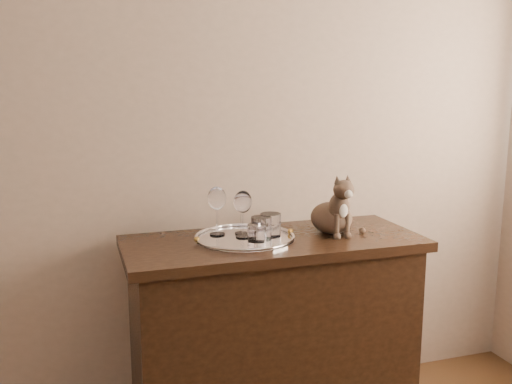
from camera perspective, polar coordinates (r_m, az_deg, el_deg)
wall_back at (r=2.41m, az=-14.47°, el=7.74°), size 4.00×0.10×2.70m
sideboard at (r=2.45m, az=1.70°, el=-14.30°), size 1.20×0.50×0.85m
tray at (r=2.28m, az=-1.11°, el=-4.71°), size 0.40×0.40×0.01m
wine_glass_a at (r=2.31m, az=-3.92°, el=-1.89°), size 0.08×0.08×0.20m
wine_glass_b at (r=2.32m, az=-1.48°, el=-2.14°), size 0.07×0.07×0.17m
wine_glass_d at (r=2.27m, az=-1.31°, el=-2.21°), size 0.07×0.07×0.19m
tumbler_a at (r=2.25m, az=0.53°, el=-3.64°), size 0.08×0.08×0.09m
tumbler_b at (r=2.17m, az=0.08°, el=-4.30°), size 0.07×0.07×0.08m
tumbler_c at (r=2.29m, az=1.47°, el=-3.32°), size 0.08×0.08×0.09m
cat at (r=2.38m, az=7.58°, el=-1.06°), size 0.27×0.25×0.26m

